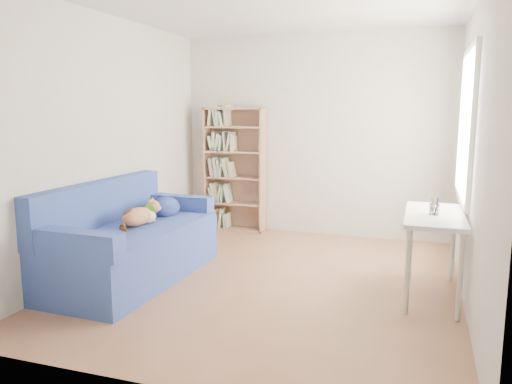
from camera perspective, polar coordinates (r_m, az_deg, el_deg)
ground at (r=4.92m, az=1.48°, el=-10.11°), size 4.00×4.00×0.00m
room_shell at (r=4.64m, az=2.88°, el=9.29°), size 3.54×4.04×2.62m
sofa at (r=5.06m, az=-14.22°, el=-5.65°), size 0.98×1.95×0.95m
bookshelf at (r=6.79m, az=-2.42°, el=2.04°), size 0.83×0.26×1.67m
desk at (r=4.63m, az=19.72°, el=-3.38°), size 0.49×1.08×0.75m
pen_cup at (r=4.55m, az=19.71°, el=-1.72°), size 0.08×0.08×0.16m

